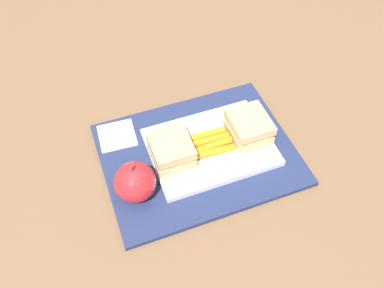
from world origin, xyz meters
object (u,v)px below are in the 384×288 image
Objects in this scene: paper_napkin at (117,136)px; sandwich_half_left at (249,127)px; food_tray at (210,147)px; apple at (135,182)px; sandwich_half_right at (171,149)px; carrot_sticks_bundle at (211,143)px.

sandwich_half_left is at bearing 158.36° from paper_napkin.
food_tray is 2.88× the size of sandwich_half_left.
apple is at bearing 90.73° from paper_napkin.
sandwich_half_left is at bearing -168.91° from apple.
apple reaches higher than sandwich_half_right.
carrot_sticks_bundle reaches higher than paper_napkin.
food_tray reaches higher than paper_napkin.
paper_napkin is (0.16, -0.09, -0.02)m from carrot_sticks_bundle.
carrot_sticks_bundle is at bearing 149.61° from paper_napkin.
apple is 1.19× the size of paper_napkin.
sandwich_half_right reaches higher than paper_napkin.
carrot_sticks_bundle is at bearing -178.15° from food_tray.
sandwich_half_left is 0.26m from paper_napkin.
sandwich_half_left is 0.16m from sandwich_half_right.
sandwich_half_right is 1.14× the size of paper_napkin.
sandwich_half_right is 0.96× the size of apple.
paper_napkin is (0.00, -0.14, -0.03)m from apple.
sandwich_half_right is at bearing 130.97° from paper_napkin.
sandwich_half_right is at bearing 0.02° from carrot_sticks_bundle.
paper_napkin is (0.24, -0.09, -0.03)m from sandwich_half_left.
food_tray is 0.01m from carrot_sticks_bundle.
paper_napkin is at bearing -30.55° from food_tray.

